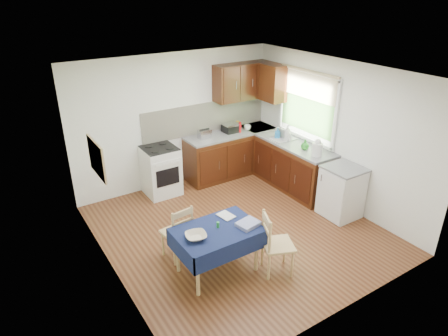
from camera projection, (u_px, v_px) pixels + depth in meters
floor at (238, 229)px, 6.40m from camera, size 4.20×4.20×0.00m
ceiling at (241, 73)px, 5.35m from camera, size 4.00×4.20×0.02m
wall_back at (176, 121)px, 7.47m from camera, size 4.00×0.02×2.50m
wall_front at (351, 224)px, 4.27m from camera, size 4.00×0.02×2.50m
wall_left at (106, 193)px, 4.89m from camera, size 0.02×4.20×2.50m
wall_right at (335, 133)px, 6.85m from camera, size 0.02×4.20×2.50m
base_cabinets at (259, 160)px, 7.84m from camera, size 1.90×2.30×0.86m
worktop_back at (231, 133)px, 7.92m from camera, size 1.90×0.60×0.04m
worktop_right at (295, 145)px, 7.36m from camera, size 0.60×1.70×0.04m
worktop_corner at (257, 128)px, 8.23m from camera, size 0.60×0.60×0.04m
splashback at (206, 118)px, 7.80m from camera, size 2.70×0.02×0.60m
upper_cabinets at (252, 82)px, 7.74m from camera, size 1.20×0.85×0.70m
stove at (161, 171)px, 7.33m from camera, size 0.60×0.61×0.92m
window at (307, 101)px, 7.20m from camera, size 0.04×1.48×1.26m
fridge at (341, 192)px, 6.63m from camera, size 0.58×0.60×0.89m
corkboard at (97, 159)px, 4.99m from camera, size 0.04×0.62×0.47m
dining_table at (217, 236)px, 5.26m from camera, size 1.11×0.75×0.67m
chair_far at (179, 231)px, 5.57m from camera, size 0.42×0.42×0.85m
chair_near at (275, 242)px, 5.29m from camera, size 0.52×0.52×0.90m
toaster at (204, 134)px, 7.58m from camera, size 0.24×0.15×0.19m
sandwich_press at (231, 128)px, 7.90m from camera, size 0.31×0.26×0.18m
sauce_bottle at (240, 127)px, 7.86m from camera, size 0.05×0.05×0.21m
yellow_packet at (237, 125)px, 8.12m from camera, size 0.12×0.10×0.14m
dish_rack at (283, 138)px, 7.55m from camera, size 0.44×0.34×0.21m
kettle at (317, 148)px, 6.80m from camera, size 0.18×0.18×0.30m
cup at (247, 127)px, 8.02m from camera, size 0.16×0.16×0.11m
soap_bottle_a at (287, 133)px, 7.42m from camera, size 0.17×0.17×0.31m
soap_bottle_b at (277, 133)px, 7.56m from camera, size 0.14×0.14×0.21m
soap_bottle_c at (305, 145)px, 7.06m from camera, size 0.18×0.18×0.19m
plate_bowl at (196, 236)px, 5.02m from camera, size 0.32×0.32×0.07m
book at (221, 218)px, 5.45m from camera, size 0.21×0.26×0.02m
spice_jar at (218, 225)px, 5.24m from camera, size 0.04×0.04×0.08m
tea_towel at (248, 224)px, 5.29m from camera, size 0.32×0.27×0.05m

